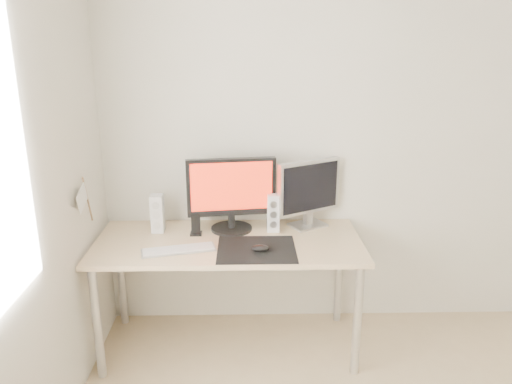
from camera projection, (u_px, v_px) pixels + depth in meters
name	position (u px, v px, depth m)	size (l,w,h in m)	color
wall_back	(373.00, 142.00, 3.22)	(3.50, 3.50, 0.00)	silver
mousepad	(257.00, 249.00, 2.86)	(0.45, 0.40, 0.00)	black
mouse	(260.00, 248.00, 2.83)	(0.10, 0.06, 0.04)	black
desk	(229.00, 252.00, 3.02)	(1.60, 0.70, 0.73)	#D1B587
main_monitor	(231.00, 192.00, 3.08)	(0.55, 0.29, 0.47)	black
second_monitor	(309.00, 190.00, 3.15)	(0.41, 0.26, 0.43)	silver
speaker_left	(157.00, 213.00, 3.10)	(0.08, 0.09, 0.24)	white
speaker_right	(273.00, 212.00, 3.12)	(0.08, 0.09, 0.24)	white
keyboard	(179.00, 250.00, 2.84)	(0.44, 0.22, 0.02)	#ADAEB0
phone_dock	(196.00, 229.00, 3.07)	(0.07, 0.06, 0.13)	black
pennant	(84.00, 198.00, 2.75)	(0.01, 0.23, 0.29)	#A57F54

